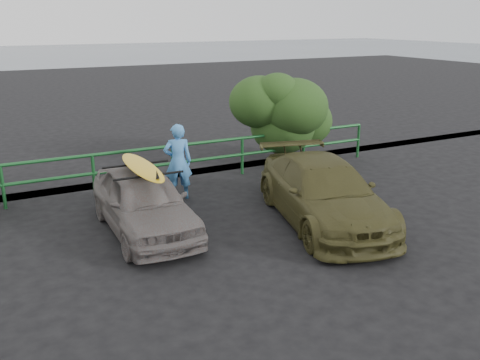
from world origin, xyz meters
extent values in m
plane|color=black|center=(0.00, 0.00, 0.00)|extent=(80.00, 80.00, 0.00)
imported|color=#655D5A|center=(-0.64, 2.27, 0.63)|extent=(1.59, 3.74, 1.26)
imported|color=#43401D|center=(2.82, 1.06, 0.65)|extent=(2.86, 4.78, 1.30)
imported|color=#4489CD|center=(0.72, 3.88, 0.89)|extent=(0.74, 0.58, 1.79)
ellipsoid|color=gold|center=(-0.64, 2.27, 1.34)|extent=(0.56, 2.39, 0.07)
camera|label=1|loc=(-3.56, -7.42, 4.11)|focal=40.00mm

